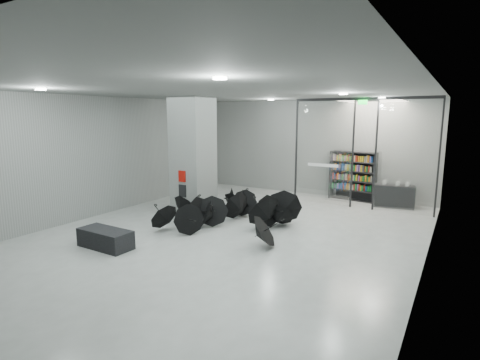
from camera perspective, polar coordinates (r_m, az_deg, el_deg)
The scene contains 10 objects.
room at distance 9.96m, azimuth -2.96°, elevation 6.79°, with size 14.00×14.02×4.01m.
column at distance 13.11m, azimuth -7.17°, elevation 3.74°, with size 1.20×1.20×4.00m, color slate.
fire_cabinet at distance 12.71m, azimuth -8.83°, elevation 0.56°, with size 0.28×0.04×0.38m, color #A50A07.
info_panel at distance 12.80m, azimuth -8.77°, elevation -1.65°, with size 0.30×0.03×0.42m, color black.
exit_sign at distance 13.93m, azimuth 18.18°, elevation 11.19°, with size 0.30×0.06×0.15m, color #0CE533.
glass_partition at distance 14.17m, azimuth 17.98°, elevation 4.53°, with size 5.06×0.08×4.00m.
bench at distance 10.34m, azimuth -19.82°, elevation -8.39°, with size 1.49×0.64×0.48m, color black.
bookshelf at distance 15.65m, azimuth 16.79°, elevation 0.60°, with size 1.78×0.36×1.95m, color black, non-canonical shape.
shop_counter at distance 15.00m, azimuth 22.43°, elevation -2.28°, with size 1.40×0.56×0.84m, color black.
umbrella_cluster at distance 11.69m, azimuth -0.76°, elevation -5.41°, with size 4.43×4.01×1.32m.
Camera 1 is at (5.53, -8.27, 3.36)m, focal length 28.00 mm.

